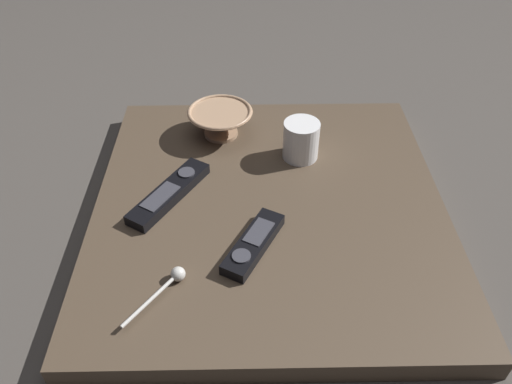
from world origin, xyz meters
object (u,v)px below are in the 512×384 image
at_px(tv_remote_far, 169,193).
at_px(tv_remote_near, 253,244).
at_px(cereal_bowl, 220,121).
at_px(coffee_mug, 301,140).
at_px(teaspoon, 172,280).

bearing_deg(tv_remote_far, tv_remote_near, -40.28).
height_order(cereal_bowl, tv_remote_far, cereal_bowl).
relative_size(tv_remote_near, tv_remote_far, 0.81).
xyz_separation_m(coffee_mug, teaspoon, (-0.23, -0.33, -0.03)).
relative_size(coffee_mug, tv_remote_far, 0.42).
xyz_separation_m(cereal_bowl, teaspoon, (-0.06, -0.41, -0.02)).
bearing_deg(coffee_mug, tv_remote_near, -111.46).
distance_m(coffee_mug, tv_remote_far, 0.28).
relative_size(cereal_bowl, coffee_mug, 1.73).
bearing_deg(cereal_bowl, coffee_mug, -26.28).
xyz_separation_m(teaspoon, tv_remote_far, (-0.03, 0.21, -0.00)).
bearing_deg(tv_remote_near, cereal_bowl, 101.12).
bearing_deg(tv_remote_near, coffee_mug, 68.54).
distance_m(teaspoon, tv_remote_near, 0.15).
distance_m(teaspoon, tv_remote_far, 0.21).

